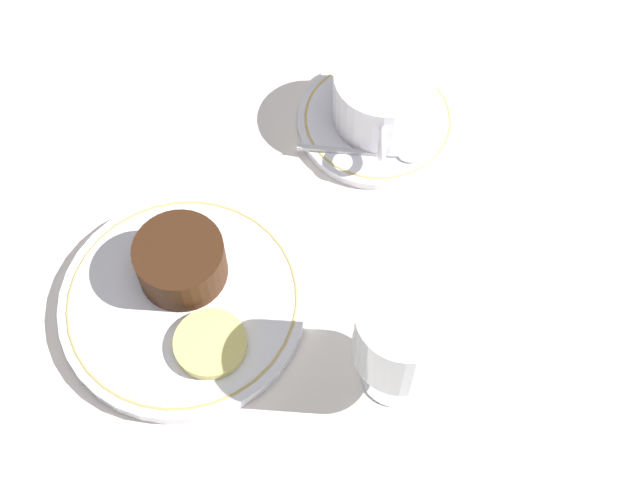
# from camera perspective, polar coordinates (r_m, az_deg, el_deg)

# --- Properties ---
(ground_plane) EXTENTS (3.00, 3.00, 0.00)m
(ground_plane) POSITION_cam_1_polar(r_m,az_deg,el_deg) (0.83, -7.69, -2.54)
(ground_plane) COLOR white
(dinner_plate) EXTENTS (0.22, 0.22, 0.01)m
(dinner_plate) POSITION_cam_1_polar(r_m,az_deg,el_deg) (0.81, -8.75, -3.95)
(dinner_plate) COLOR white
(dinner_plate) RESTS_ON ground_plane
(saucer) EXTENTS (0.16, 0.16, 0.01)m
(saucer) POSITION_cam_1_polar(r_m,az_deg,el_deg) (0.91, 3.70, 7.66)
(saucer) COLOR white
(saucer) RESTS_ON ground_plane
(coffee_cup) EXTENTS (0.13, 0.10, 0.06)m
(coffee_cup) POSITION_cam_1_polar(r_m,az_deg,el_deg) (0.88, 4.09, 9.17)
(coffee_cup) COLOR white
(coffee_cup) RESTS_ON saucer
(spoon) EXTENTS (0.02, 0.12, 0.00)m
(spoon) POSITION_cam_1_polar(r_m,az_deg,el_deg) (0.88, 3.37, 5.57)
(spoon) COLOR silver
(spoon) RESTS_ON saucer
(wine_glass) EXTENTS (0.08, 0.08, 0.13)m
(wine_glass) POSITION_cam_1_polar(r_m,az_deg,el_deg) (0.70, 5.28, -6.18)
(wine_glass) COLOR silver
(wine_glass) RESTS_ON ground_plane
(dessert_cake) EXTENTS (0.08, 0.08, 0.04)m
(dessert_cake) POSITION_cam_1_polar(r_m,az_deg,el_deg) (0.80, -8.90, -1.24)
(dessert_cake) COLOR #381E0F
(dessert_cake) RESTS_ON dinner_plate
(pineapple_slice) EXTENTS (0.06, 0.06, 0.01)m
(pineapple_slice) POSITION_cam_1_polar(r_m,az_deg,el_deg) (0.78, -7.04, -6.60)
(pineapple_slice) COLOR #EFE075
(pineapple_slice) RESTS_ON dinner_plate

